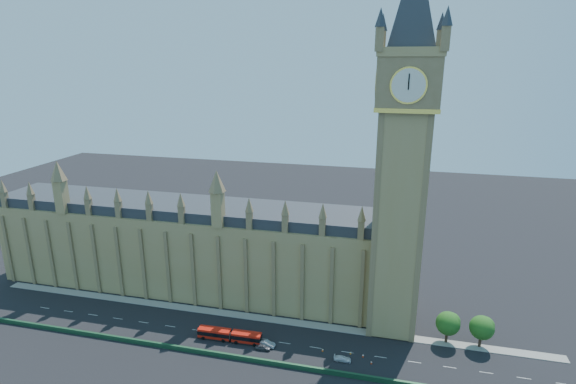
% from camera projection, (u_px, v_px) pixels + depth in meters
% --- Properties ---
extents(ground, '(400.00, 400.00, 0.00)m').
position_uv_depth(ground, '(240.00, 336.00, 117.03)').
color(ground, black).
rests_on(ground, ground).
extents(palace_westminster, '(120.00, 20.00, 28.00)m').
position_uv_depth(palace_westminster, '(186.00, 246.00, 139.24)').
color(palace_westminster, '#A1864E').
rests_on(palace_westminster, ground).
extents(elizabeth_tower, '(20.59, 20.59, 105.00)m').
position_uv_depth(elizabeth_tower, '(405.00, 125.00, 106.06)').
color(elizabeth_tower, '#A1864E').
rests_on(elizabeth_tower, ground).
extents(bridge_parapet, '(160.00, 0.60, 1.20)m').
position_uv_depth(bridge_parapet, '(228.00, 356.00, 108.47)').
color(bridge_parapet, '#1E4C2D').
rests_on(bridge_parapet, ground).
extents(kerb_north, '(160.00, 3.00, 0.16)m').
position_uv_depth(kerb_north, '(251.00, 317.00, 125.86)').
color(kerb_north, gray).
rests_on(kerb_north, ground).
extents(tree_east_near, '(6.00, 6.00, 8.50)m').
position_uv_depth(tree_east_near, '(449.00, 323.00, 113.07)').
color(tree_east_near, '#382619').
rests_on(tree_east_near, ground).
extents(tree_east_far, '(6.00, 6.00, 8.50)m').
position_uv_depth(tree_east_far, '(483.00, 327.00, 111.27)').
color(tree_east_far, '#382619').
rests_on(tree_east_far, ground).
extents(red_bus, '(16.74, 2.97, 2.84)m').
position_uv_depth(red_bus, '(230.00, 335.00, 114.98)').
color(red_bus, red).
rests_on(red_bus, ground).
extents(car_grey, '(3.82, 1.62, 1.29)m').
position_uv_depth(car_grey, '(263.00, 347.00, 111.55)').
color(car_grey, '#43454B').
rests_on(car_grey, ground).
extents(car_silver, '(4.65, 2.10, 1.48)m').
position_uv_depth(car_silver, '(266.00, 344.00, 112.91)').
color(car_silver, '#ACAFB4').
rests_on(car_silver, ground).
extents(car_white, '(4.22, 1.83, 1.21)m').
position_uv_depth(car_white, '(343.00, 359.00, 107.39)').
color(car_white, white).
rests_on(car_white, ground).
extents(cone_a, '(0.58, 0.58, 0.72)m').
position_uv_depth(cone_a, '(323.00, 350.00, 111.01)').
color(cone_a, black).
rests_on(cone_a, ground).
extents(cone_b, '(0.51, 0.51, 0.79)m').
position_uv_depth(cone_b, '(363.00, 356.00, 108.84)').
color(cone_b, black).
rests_on(cone_b, ground).
extents(cone_c, '(0.47, 0.47, 0.66)m').
position_uv_depth(cone_c, '(351.00, 353.00, 109.99)').
color(cone_c, black).
rests_on(cone_c, ground).
extents(cone_d, '(0.58, 0.58, 0.73)m').
position_uv_depth(cone_d, '(371.00, 363.00, 106.38)').
color(cone_d, black).
rests_on(cone_d, ground).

